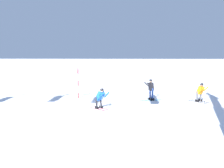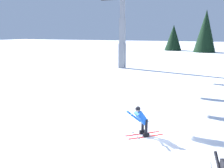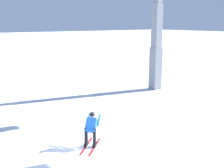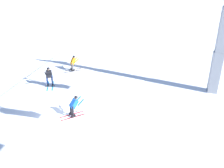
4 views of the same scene
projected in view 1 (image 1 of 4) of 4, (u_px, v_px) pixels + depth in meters
ground_plane at (97, 107)px, 19.11m from camera, size 260.00×260.00×0.00m
skier_carving_main at (100, 97)px, 18.53m from camera, size 1.55×1.60×1.52m
trail_marker_pole at (78, 82)px, 22.72m from camera, size 0.07×0.28×2.42m
skier_distant_uphill at (151, 88)px, 21.85m from camera, size 1.84×1.12×1.66m
skier_distant_downhill at (200, 91)px, 21.15m from camera, size 1.41×1.68×1.53m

